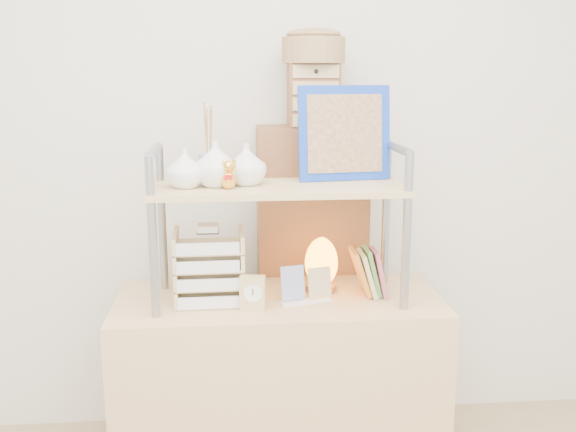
% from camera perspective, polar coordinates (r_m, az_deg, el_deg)
% --- Properties ---
extents(room_shell, '(3.42, 3.41, 2.61)m').
position_cam_1_polar(room_shell, '(1.45, 1.56, 17.89)').
color(room_shell, silver).
rests_on(room_shell, ground).
extents(desk, '(1.20, 0.50, 0.75)m').
position_cam_1_polar(desk, '(2.54, -0.79, -15.29)').
color(desk, tan).
rests_on(desk, ground).
extents(cabinet, '(0.45, 0.24, 1.35)m').
position_cam_1_polar(cabinet, '(2.77, 2.05, -6.07)').
color(cabinet, brown).
rests_on(cabinet, ground).
extents(hutch, '(0.90, 0.34, 0.77)m').
position_cam_1_polar(hutch, '(2.29, -1.96, 3.19)').
color(hutch, gray).
rests_on(hutch, desk).
extents(letter_tray, '(0.24, 0.23, 0.29)m').
position_cam_1_polar(letter_tray, '(2.34, -7.01, -4.86)').
color(letter_tray, '#DABC83').
rests_on(letter_tray, desk).
extents(salt_lamp, '(0.14, 0.13, 0.21)m').
position_cam_1_polar(salt_lamp, '(2.44, 2.97, -4.26)').
color(salt_lamp, brown).
rests_on(salt_lamp, desk).
extents(desk_clock, '(0.09, 0.05, 0.12)m').
position_cam_1_polar(desk_clock, '(2.25, -3.17, -6.87)').
color(desk_clock, tan).
rests_on(desk_clock, desk).
extents(postcard_stand, '(0.19, 0.10, 0.13)m').
position_cam_1_polar(postcard_stand, '(2.34, 1.59, -6.73)').
color(postcard_stand, white).
rests_on(postcard_stand, desk).
extents(drawer_chest, '(0.20, 0.16, 0.25)m').
position_cam_1_polar(drawer_chest, '(2.61, 2.25, 10.66)').
color(drawer_chest, brown).
rests_on(drawer_chest, cabinet).
extents(woven_basket, '(0.25, 0.25, 0.10)m').
position_cam_1_polar(woven_basket, '(2.61, 2.28, 14.50)').
color(woven_basket, brown).
rests_on(woven_basket, drawer_chest).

